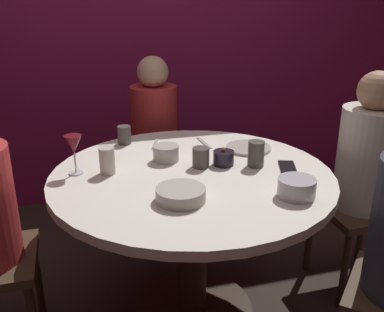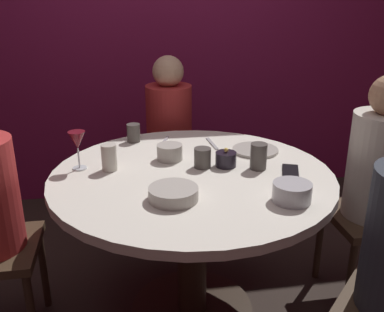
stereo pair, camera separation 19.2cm
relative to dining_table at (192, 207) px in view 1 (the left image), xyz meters
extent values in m
plane|color=#2D231E|center=(0.00, 0.00, -0.59)|extent=(8.00, 8.00, 0.00)
cube|color=maroon|center=(0.00, 1.49, 0.71)|extent=(6.00, 0.10, 2.60)
cylinder|color=silver|center=(0.00, 0.00, 0.15)|extent=(1.25, 1.25, 0.04)
cylinder|color=#332319|center=(0.00, 0.00, -0.23)|extent=(0.14, 0.14, 0.71)
cylinder|color=#2D2116|center=(0.00, 0.00, -0.57)|extent=(0.60, 0.60, 0.03)
cylinder|color=#332319|center=(-0.72, 0.17, -0.37)|extent=(0.04, 0.04, 0.43)
cube|color=#3F2D1E|center=(0.00, 0.87, -0.14)|extent=(0.40, 0.40, 0.04)
cylinder|color=#B22D2D|center=(0.00, 0.87, 0.13)|extent=(0.28, 0.28, 0.49)
sphere|color=tan|center=(0.00, 0.87, 0.47)|extent=(0.19, 0.19, 0.19)
cylinder|color=#332319|center=(-0.17, 1.04, -0.37)|extent=(0.04, 0.04, 0.43)
cylinder|color=#332319|center=(-0.17, 0.70, -0.37)|extent=(0.04, 0.04, 0.43)
cylinder|color=#332319|center=(0.17, 1.04, -0.37)|extent=(0.04, 0.04, 0.43)
cylinder|color=#332319|center=(0.17, 0.70, -0.37)|extent=(0.04, 0.04, 0.43)
cube|color=#3F2D1E|center=(0.90, 0.00, -0.14)|extent=(0.40, 0.40, 0.04)
cylinder|color=beige|center=(0.90, 0.00, 0.14)|extent=(0.29, 0.29, 0.51)
sphere|color=tan|center=(0.90, 0.00, 0.48)|extent=(0.19, 0.19, 0.19)
cylinder|color=#332319|center=(1.07, 0.17, -0.37)|extent=(0.04, 0.04, 0.43)
cylinder|color=#332319|center=(0.73, 0.17, -0.37)|extent=(0.04, 0.04, 0.43)
cylinder|color=#332319|center=(0.73, -0.17, -0.37)|extent=(0.04, 0.04, 0.43)
cylinder|color=#332319|center=(0.64, -0.40, -0.37)|extent=(0.04, 0.04, 0.43)
cylinder|color=black|center=(0.17, 0.05, 0.20)|extent=(0.10, 0.10, 0.07)
sphere|color=#F9D159|center=(0.17, 0.05, 0.25)|extent=(0.02, 0.02, 0.02)
cylinder|color=silver|center=(-0.49, 0.13, 0.17)|extent=(0.06, 0.06, 0.01)
cylinder|color=silver|center=(-0.49, 0.13, 0.22)|extent=(0.01, 0.01, 0.09)
cone|color=maroon|center=(-0.49, 0.13, 0.31)|extent=(0.08, 0.08, 0.08)
cylinder|color=#B2ADA3|center=(0.36, 0.22, 0.18)|extent=(0.23, 0.23, 0.01)
cube|color=black|center=(0.43, -0.06, 0.17)|extent=(0.11, 0.16, 0.01)
cylinder|color=#B7B7BC|center=(0.33, -0.33, 0.21)|extent=(0.15, 0.15, 0.07)
cylinder|color=#B2ADA3|center=(-0.11, -0.25, 0.20)|extent=(0.19, 0.19, 0.05)
cylinder|color=#B2ADA3|center=(-0.08, 0.18, 0.21)|extent=(0.12, 0.12, 0.07)
cylinder|color=#4C4742|center=(0.06, 0.06, 0.22)|extent=(0.08, 0.08, 0.09)
cylinder|color=#4C4742|center=(-0.23, 0.47, 0.22)|extent=(0.07, 0.07, 0.10)
cylinder|color=beige|center=(-0.36, 0.09, 0.23)|extent=(0.07, 0.07, 0.12)
cylinder|color=#4C4742|center=(0.30, 0.00, 0.23)|extent=(0.07, 0.07, 0.12)
cube|color=#B7B7BC|center=(0.17, 0.36, 0.17)|extent=(0.03, 0.18, 0.01)
cube|color=#B7B7BC|center=(-0.08, 0.43, 0.17)|extent=(0.07, 0.18, 0.01)
camera|label=1|loc=(-0.48, -1.73, 0.93)|focal=41.34mm
camera|label=2|loc=(-0.30, -1.77, 0.93)|focal=41.34mm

